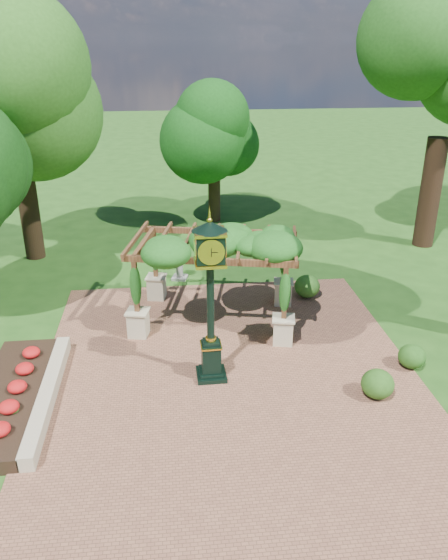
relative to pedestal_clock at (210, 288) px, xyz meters
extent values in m
plane|color=#1E4714|center=(0.49, -1.09, -2.64)|extent=(120.00, 120.00, 0.00)
cube|color=brown|center=(0.49, -0.09, -2.62)|extent=(10.00, 12.00, 0.04)
cube|color=#C6B793|center=(-4.11, -0.59, -2.44)|extent=(0.35, 5.00, 0.40)
cube|color=red|center=(-5.01, -0.59, -2.46)|extent=(1.50, 5.00, 0.36)
cube|color=black|center=(0.00, 0.00, -2.54)|extent=(0.78, 0.78, 0.12)
cube|color=black|center=(0.00, 0.00, -2.02)|extent=(0.49, 0.49, 0.87)
cube|color=gold|center=(0.00, 0.00, -1.63)|extent=(0.55, 0.55, 0.04)
cylinder|color=black|center=(0.00, 0.00, -0.38)|extent=(0.20, 0.20, 2.22)
cube|color=black|center=(0.00, 0.00, 1.06)|extent=(0.69, 0.69, 0.67)
cylinder|color=beige|center=(0.01, -0.34, 1.06)|extent=(0.58, 0.04, 0.58)
cone|color=black|center=(0.00, 0.00, 1.59)|extent=(0.88, 0.88, 0.24)
sphere|color=gold|center=(0.00, 0.00, 1.74)|extent=(0.13, 0.13, 0.13)
cube|color=beige|center=(-1.99, 2.45, -2.21)|extent=(0.67, 0.67, 0.78)
cube|color=brown|center=(-1.99, 2.45, -0.97)|extent=(0.16, 0.16, 1.60)
cube|color=beige|center=(2.25, 1.55, -2.21)|extent=(0.67, 0.67, 0.78)
cube|color=brown|center=(2.25, 1.55, -0.97)|extent=(0.16, 0.16, 1.60)
cube|color=beige|center=(-1.45, 4.99, -2.21)|extent=(0.67, 0.67, 0.78)
cube|color=brown|center=(-1.45, 4.99, -0.97)|extent=(0.16, 0.16, 1.60)
cube|color=beige|center=(2.78, 4.10, -2.21)|extent=(0.67, 0.67, 0.78)
cube|color=brown|center=(2.78, 4.10, -0.97)|extent=(0.16, 0.16, 1.60)
cube|color=brown|center=(0.13, 2.00, -0.10)|extent=(4.94, 1.15, 0.19)
cube|color=brown|center=(0.67, 4.54, -0.10)|extent=(4.94, 1.15, 0.19)
ellipsoid|color=#1C5317|center=(0.40, 3.27, 0.13)|extent=(5.55, 4.08, 0.87)
cube|color=gray|center=(-0.62, 6.64, -2.59)|extent=(0.66, 0.66, 0.10)
cylinder|color=gray|center=(-0.62, 6.64, -2.15)|extent=(0.34, 0.34, 0.87)
cylinder|color=gray|center=(-0.62, 6.64, -1.69)|extent=(0.62, 0.62, 0.05)
ellipsoid|color=#254F16|center=(4.04, -1.32, -2.23)|extent=(1.05, 1.05, 0.74)
ellipsoid|color=#224E15|center=(5.46, -0.12, -2.27)|extent=(0.90, 0.90, 0.66)
ellipsoid|color=#31681E|center=(3.72, 4.53, -2.20)|extent=(1.03, 1.03, 0.79)
cylinder|color=black|center=(-6.45, 9.53, -0.84)|extent=(0.77, 0.77, 3.59)
ellipsoid|color=#285719|center=(-6.45, 9.53, 3.78)|extent=(4.96, 4.96, 5.66)
cylinder|color=#322414|center=(1.34, 13.65, -1.45)|extent=(0.59, 0.59, 2.37)
ellipsoid|color=#0F3C0F|center=(1.34, 13.65, 1.60)|extent=(3.55, 3.55, 3.74)
cylinder|color=black|center=(10.07, 9.22, -0.33)|extent=(0.86, 0.86, 4.61)
camera|label=1|loc=(-0.97, -12.17, 5.63)|focal=35.00mm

